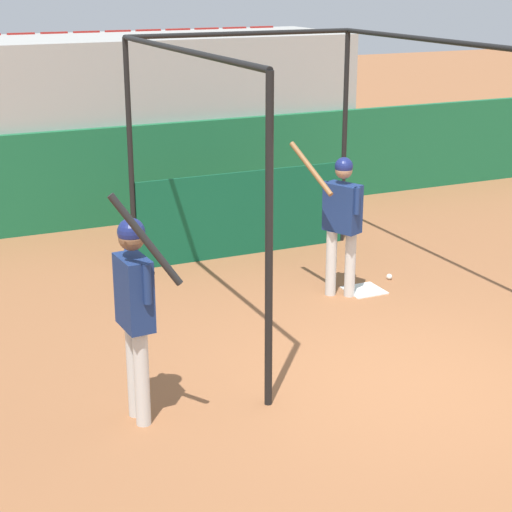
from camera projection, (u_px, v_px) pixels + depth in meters
name	position (u px, v px, depth m)	size (l,w,h in m)	color
ground_plane	(409.00, 381.00, 8.26)	(60.00, 60.00, 0.00)	#935B38
outfield_wall	(180.00, 170.00, 13.60)	(24.00, 0.12, 1.53)	#196038
bleacher_section	(154.00, 118.00, 14.49)	(6.50, 2.40, 2.81)	#9E9E99
batting_cage	(272.00, 172.00, 10.79)	(3.21, 4.18, 3.03)	black
home_plate	(364.00, 290.00, 10.59)	(0.44, 0.44, 0.02)	white
player_batter	(341.00, 214.00, 10.13)	(0.68, 0.75, 1.86)	silver
player_waiting	(135.00, 301.00, 7.19)	(0.55, 0.74, 2.14)	silver
baseball	(389.00, 277.00, 10.98)	(0.07, 0.07, 0.07)	white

